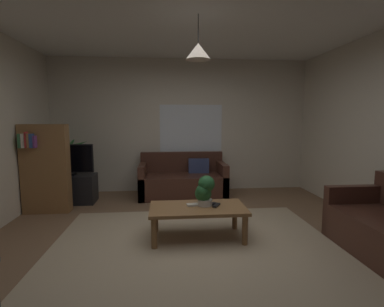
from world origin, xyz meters
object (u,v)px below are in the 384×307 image
object	(u,v)px
potted_plant_on_table	(204,190)
remote_on_table_1	(212,204)
pendant_lamp	(198,51)
book_on_table_0	(193,205)
tv	(67,159)
tv_stand	(69,189)
bookshelf_corner	(45,168)
couch_under_window	(183,182)
potted_palm_corner	(68,170)
remote_on_table_0	(216,205)
coffee_table	(198,211)

from	to	relation	value
potted_plant_on_table	remote_on_table_1	bearing A→B (deg)	3.31
remote_on_table_1	pendant_lamp	xyz separation A→B (m)	(-0.18, -0.05, 1.85)
book_on_table_0	tv	xyz separation A→B (m)	(-2.04, 1.63, 0.37)
remote_on_table_1	tv_stand	bearing A→B (deg)	7.16
tv	bookshelf_corner	bearing A→B (deg)	-111.38
couch_under_window	bookshelf_corner	size ratio (longest dim) A/B	1.17
tv	potted_palm_corner	size ratio (longest dim) A/B	0.68
potted_palm_corner	remote_on_table_0	bearing A→B (deg)	-40.91
couch_under_window	coffee_table	world-z (taller)	couch_under_window
remote_on_table_1	potted_palm_corner	world-z (taller)	potted_palm_corner
tv_stand	bookshelf_corner	xyz separation A→B (m)	(-0.19, -0.50, 0.46)
book_on_table_0	tv_stand	xyz separation A→B (m)	(-2.04, 1.65, -0.16)
coffee_table	potted_plant_on_table	size ratio (longest dim) A/B	3.10
remote_on_table_0	potted_plant_on_table	world-z (taller)	potted_plant_on_table
couch_under_window	potted_palm_corner	distance (m)	2.21
pendant_lamp	potted_palm_corner	bearing A→B (deg)	136.25
potted_plant_on_table	tv	size ratio (longest dim) A/B	0.44
potted_plant_on_table	bookshelf_corner	distance (m)	2.64
remote_on_table_0	book_on_table_0	bearing A→B (deg)	18.67
remote_on_table_1	tv	size ratio (longest dim) A/B	0.18
book_on_table_0	remote_on_table_1	world-z (taller)	same
potted_plant_on_table	potted_palm_corner	size ratio (longest dim) A/B	0.30
bookshelf_corner	potted_plant_on_table	bearing A→B (deg)	-26.31
book_on_table_0	couch_under_window	bearing A→B (deg)	90.15
remote_on_table_1	couch_under_window	bearing A→B (deg)	-39.65
coffee_table	tv	bearing A→B (deg)	141.12
coffee_table	remote_on_table_0	world-z (taller)	remote_on_table_0
book_on_table_0	potted_plant_on_table	xyz separation A→B (m)	(0.14, -0.01, 0.18)
tv_stand	pendant_lamp	bearing A→B (deg)	-39.24
book_on_table_0	remote_on_table_1	xyz separation A→B (m)	(0.23, -0.01, 0.00)
tv_stand	bookshelf_corner	distance (m)	0.71
coffee_table	pendant_lamp	world-z (taller)	pendant_lamp
potted_palm_corner	pendant_lamp	size ratio (longest dim) A/B	2.51
potted_plant_on_table	potted_palm_corner	distance (m)	3.15
coffee_table	remote_on_table_1	distance (m)	0.20
coffee_table	potted_plant_on_table	xyz separation A→B (m)	(0.09, 0.04, 0.25)
potted_plant_on_table	bookshelf_corner	world-z (taller)	bookshelf_corner
potted_plant_on_table	potted_palm_corner	xyz separation A→B (m)	(-2.34, 2.11, -0.08)
potted_palm_corner	bookshelf_corner	bearing A→B (deg)	-91.59
potted_plant_on_table	tv_stand	world-z (taller)	potted_plant_on_table
remote_on_table_0	tv	distance (m)	2.89
book_on_table_0	pendant_lamp	xyz separation A→B (m)	(0.06, -0.05, 1.85)
coffee_table	tv	world-z (taller)	tv
couch_under_window	bookshelf_corner	bearing A→B (deg)	-160.53
potted_plant_on_table	pendant_lamp	distance (m)	1.67
couch_under_window	potted_palm_corner	size ratio (longest dim) A/B	1.28
tv_stand	tv	bearing A→B (deg)	-90.00
remote_on_table_1	tv	bearing A→B (deg)	7.52
book_on_table_0	potted_plant_on_table	world-z (taller)	potted_plant_on_table
potted_palm_corner	bookshelf_corner	size ratio (longest dim) A/B	0.92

